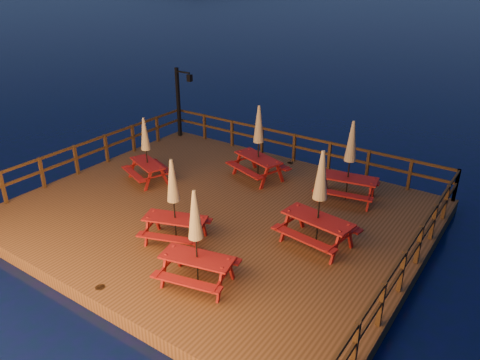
{
  "coord_description": "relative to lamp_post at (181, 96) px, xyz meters",
  "views": [
    {
      "loc": [
        7.83,
        -10.07,
        7.39
      ],
      "look_at": [
        0.42,
        0.6,
        1.32
      ],
      "focal_mm": 35.0,
      "sensor_mm": 36.0,
      "label": 1
    }
  ],
  "objects": [
    {
      "name": "picnic_table_0",
      "position": [
        2.08,
        -4.2,
        -0.6
      ],
      "size": [
        1.98,
        1.81,
        2.3
      ],
      "rotation": [
        0.0,
        0.0,
        -0.36
      ],
      "color": "maroon",
      "rests_on": "deck"
    },
    {
      "name": "deck",
      "position": [
        5.39,
        -4.55,
        -2.0
      ],
      "size": [
        12.0,
        10.0,
        0.4
      ],
      "primitive_type": "cube",
      "color": "#4C3018",
      "rests_on": "ground"
    },
    {
      "name": "picnic_table_4",
      "position": [
        5.1,
        -1.8,
        -0.42
      ],
      "size": [
        2.24,
        2.04,
        2.65
      ],
      "rotation": [
        0.0,
        0.0,
        -0.32
      ],
      "color": "maroon",
      "rests_on": "deck"
    },
    {
      "name": "railing",
      "position": [
        5.39,
        -2.77,
        -1.03
      ],
      "size": [
        11.8,
        9.75,
        1.1
      ],
      "color": "#362011",
      "rests_on": "deck"
    },
    {
      "name": "deck_piles",
      "position": [
        5.39,
        -4.55,
        -2.5
      ],
      "size": [
        11.44,
        9.44,
        1.4
      ],
      "color": "#362011",
      "rests_on": "ground"
    },
    {
      "name": "ground",
      "position": [
        5.39,
        -4.55,
        -2.2
      ],
      "size": [
        500.0,
        500.0,
        0.0
      ],
      "primitive_type": "plane",
      "color": "black",
      "rests_on": "ground"
    },
    {
      "name": "picnic_table_5",
      "position": [
        8.35,
        -1.59,
        -0.41
      ],
      "size": [
        2.1,
        1.84,
        2.66
      ],
      "rotation": [
        0.0,
        0.0,
        0.18
      ],
      "color": "maroon",
      "rests_on": "deck"
    },
    {
      "name": "picnic_table_1",
      "position": [
        7.19,
        -7.7,
        -0.51
      ],
      "size": [
        2.01,
        1.78,
        2.47
      ],
      "rotation": [
        0.0,
        0.0,
        0.23
      ],
      "color": "maroon",
      "rests_on": "deck"
    },
    {
      "name": "picnic_table_3",
      "position": [
        8.75,
        -4.55,
        -0.37
      ],
      "size": [
        2.1,
        1.81,
        2.74
      ],
      "rotation": [
        0.0,
        0.0,
        -0.13
      ],
      "color": "maroon",
      "rests_on": "deck"
    },
    {
      "name": "lamp_post",
      "position": [
        0.0,
        0.0,
        0.0
      ],
      "size": [
        0.85,
        0.18,
        3.0
      ],
      "color": "black",
      "rests_on": "deck"
    },
    {
      "name": "picnic_table_2",
      "position": [
        5.5,
        -6.59,
        -0.53
      ],
      "size": [
        2.07,
        1.89,
        2.43
      ],
      "rotation": [
        0.0,
        0.0,
        0.35
      ],
      "color": "maroon",
      "rests_on": "deck"
    }
  ]
}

